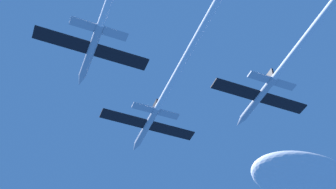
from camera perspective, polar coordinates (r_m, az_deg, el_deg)
jet_lead at (r=82.67m, az=0.41°, el=1.44°), size 19.62×52.04×3.25m
jet_right_wing at (r=81.42m, az=15.68°, el=5.15°), size 19.62×50.19×3.25m
cloud_wispy at (r=129.70m, az=16.99°, el=-10.18°), size 32.18×17.70×11.26m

